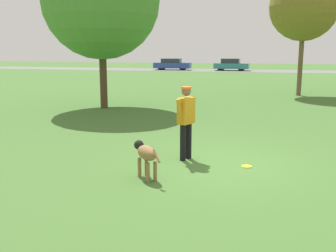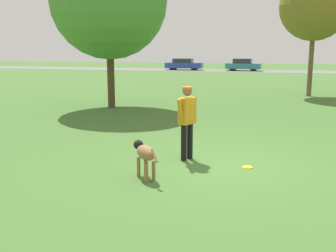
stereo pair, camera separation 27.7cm
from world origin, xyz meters
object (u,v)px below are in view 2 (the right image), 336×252
Objects in this scene: person at (187,117)px; dog at (145,154)px; tree_near_left at (109,1)px; tree_mid_center at (315,6)px; parked_car_blue at (184,64)px; parked_car_teal at (243,65)px; frisbee at (247,167)px.

dog is at bearing -172.39° from person.
dog is at bearing -62.47° from tree_near_left.
tree_mid_center is at bearing -56.84° from dog.
parked_car_blue reaches higher than dog.
tree_mid_center is 0.94× the size of tree_near_left.
person is 0.26× the size of tree_mid_center.
tree_near_left is (-8.34, -6.64, -0.22)m from tree_mid_center.
tree_mid_center is (3.48, 13.55, 3.61)m from person.
dog is at bearing -85.21° from parked_car_teal.
tree_near_left is 30.53m from parked_car_teal.
parked_car_blue is (-8.87, 37.00, -0.31)m from person.
tree_mid_center is at bearing -63.92° from parked_car_blue.
person is 7.43× the size of frisbee.
person is 9.11m from tree_near_left.
frisbee is 37.50m from parked_car_teal.
parked_car_blue is (-8.37, 38.46, 0.18)m from dog.
tree_near_left reaches higher than person.
dog is 39.36m from parked_car_blue.
tree_near_left is at bearing 61.33° from person.
frisbee is at bearing -74.34° from person.
person is 14.45m from tree_mid_center.
tree_near_left is at bearing -84.11° from parked_car_blue.
dog is at bearing -104.83° from tree_mid_center.
dog reaches higher than frisbee.
person is 1.69m from frisbee.
person is at bearing -78.22° from parked_car_blue.
tree_mid_center is at bearing -74.34° from parked_car_teal.
parked_car_blue is 6.87m from parked_car_teal.
frisbee is at bearing -98.72° from tree_mid_center.
person is at bearing -84.37° from parked_car_teal.
tree_near_left reaches higher than tree_mid_center.
parked_car_blue reaches higher than frisbee.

